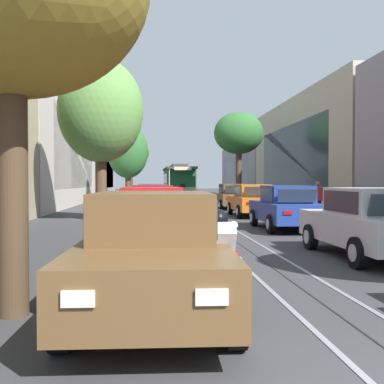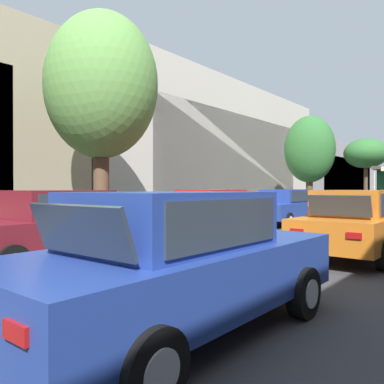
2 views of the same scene
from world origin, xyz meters
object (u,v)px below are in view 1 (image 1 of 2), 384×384
parked_car_brown_near_left (153,252)px  parked_car_red_fourth_left (153,200)px  street_tree_kerb_right_second (239,134)px  parked_car_blue_fifth_left (150,196)px  parked_car_brown_fifth_right (232,196)px  parked_car_blue_mid_right (286,207)px  street_tree_kerb_left_mid (128,152)px  parked_car_orange_fourth_right (252,200)px  fire_hydrant (99,224)px  parked_car_maroon_mid_left (152,206)px  cable_car_trolley (178,182)px  street_tree_kerb_left_second (101,112)px  parked_car_red_second_left (151,218)px  street_tree_kerb_left_fourth (131,153)px  parked_car_white_second_right (369,222)px  motorcycle_with_rider (220,266)px  pedestrian_on_right_pavement (318,198)px

parked_car_brown_near_left → parked_car_red_fourth_left: 17.28m
street_tree_kerb_right_second → parked_car_blue_fifth_left: bearing=-138.5°
parked_car_brown_fifth_right → parked_car_blue_mid_right: bearing=-91.0°
parked_car_red_fourth_left → street_tree_kerb_left_mid: 13.77m
parked_car_brown_fifth_right → parked_car_blue_fifth_left: bearing=175.7°
parked_car_blue_mid_right → parked_car_orange_fourth_right: same height
parked_car_blue_fifth_left → fire_hydrant: size_ratio=5.22×
parked_car_blue_fifth_left → street_tree_kerb_left_mid: (-1.79, 7.45, 3.25)m
parked_car_maroon_mid_left → cable_car_trolley: (2.40, 25.65, 0.86)m
street_tree_kerb_left_second → fire_hydrant: size_ratio=8.49×
parked_car_brown_near_left → street_tree_kerb_right_second: street_tree_kerb_right_second is taller
parked_car_red_second_left → parked_car_orange_fourth_right: size_ratio=1.01×
parked_car_orange_fourth_right → street_tree_kerb_left_fourth: bearing=104.4°
parked_car_white_second_right → motorcycle_with_rider: parked_car_white_second_right is taller
motorcycle_with_rider → parked_car_brown_near_left: bearing=161.6°
parked_car_brown_fifth_right → street_tree_kerb_left_mid: street_tree_kerb_left_mid is taller
parked_car_brown_near_left → parked_car_orange_fourth_right: 17.18m
street_tree_kerb_left_fourth → pedestrian_on_right_pavement: (9.70, -30.47, -3.84)m
parked_car_orange_fourth_right → street_tree_kerb_right_second: size_ratio=0.62×
parked_car_red_second_left → parked_car_maroon_mid_left: size_ratio=1.00×
parked_car_white_second_right → street_tree_kerb_left_fourth: size_ratio=0.71×
street_tree_kerb_left_second → pedestrian_on_right_pavement: bearing=-2.8°
parked_car_maroon_mid_left → parked_car_blue_fifth_left: 11.51m
fire_hydrant → parked_car_white_second_right: bearing=-32.9°
parked_car_red_fourth_left → parked_car_white_second_right: bearing=-69.8°
parked_car_red_fourth_left → pedestrian_on_right_pavement: size_ratio=2.55×
parked_car_maroon_mid_left → parked_car_blue_mid_right: size_ratio=1.00×
street_tree_kerb_left_second → fire_hydrant: street_tree_kerb_left_second is taller
parked_car_maroon_mid_left → street_tree_kerb_right_second: (6.58, 17.46, 4.56)m
parked_car_red_second_left → cable_car_trolley: 31.68m
parked_car_blue_mid_right → parked_car_orange_fourth_right: bearing=88.8°
parked_car_red_fourth_left → parked_car_maroon_mid_left: bearing=-90.2°
parked_car_orange_fourth_right → motorcycle_with_rider: bearing=-103.6°
street_tree_kerb_left_mid → street_tree_kerb_left_fourth: size_ratio=1.00×
street_tree_kerb_left_mid → street_tree_kerb_left_fourth: bearing=91.5°
parked_car_white_second_right → motorcycle_with_rider: 5.89m
pedestrian_on_right_pavement → parked_car_orange_fourth_right: bearing=137.0°
parked_car_white_second_right → street_tree_kerb_right_second: street_tree_kerb_right_second is taller
street_tree_kerb_left_second → fire_hydrant: bearing=-84.2°
parked_car_orange_fourth_right → parked_car_blue_mid_right: bearing=-91.2°
street_tree_kerb_left_fourth → fire_hydrant: (0.69, -36.41, -4.39)m
parked_car_red_fourth_left → cable_car_trolley: cable_car_trolley is taller
parked_car_brown_near_left → motorcycle_with_rider: 0.90m
parked_car_blue_mid_right → parked_car_brown_fifth_right: size_ratio=1.00×
parked_car_red_second_left → parked_car_red_fourth_left: size_ratio=1.00×
parked_car_maroon_mid_left → pedestrian_on_right_pavement: 7.84m
street_tree_kerb_right_second → pedestrian_on_right_pavement: street_tree_kerb_right_second is taller
street_tree_kerb_left_second → cable_car_trolley: bearing=78.3°
parked_car_blue_mid_right → fire_hydrant: bearing=-163.1°
parked_car_maroon_mid_left → street_tree_kerb_left_fourth: bearing=94.0°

